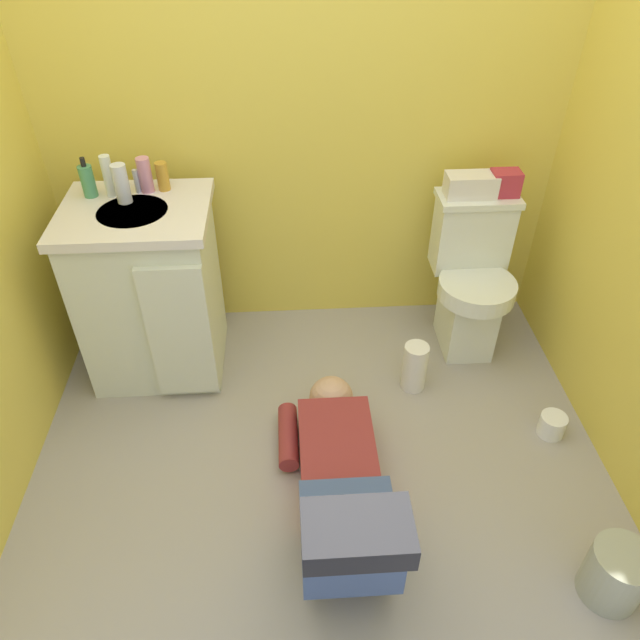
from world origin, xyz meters
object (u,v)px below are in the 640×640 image
at_px(faucet, 137,181).
at_px(soap_dispenser, 88,181).
at_px(bottle_white, 108,176).
at_px(bottle_amber, 163,176).
at_px(toiletry_bag, 505,183).
at_px(toilet, 471,279).
at_px(trash_can, 616,574).
at_px(person_plumber, 341,487).
at_px(paper_towel_roll, 415,367).
at_px(vanity_cabinet, 152,291).
at_px(bottle_clear, 121,184).
at_px(bottle_pink, 145,175).
at_px(tissue_box, 471,185).
at_px(toilet_paper_roll, 552,425).

xyz_separation_m(faucet, soap_dispenser, (-0.19, -0.02, 0.02)).
relative_size(bottle_white, bottle_amber, 1.44).
bearing_deg(toiletry_bag, toilet, -139.23).
distance_m(faucet, trash_can, 2.27).
height_order(faucet, bottle_amber, bottle_amber).
bearing_deg(bottle_amber, person_plumber, -58.12).
bearing_deg(paper_towel_roll, vanity_cabinet, 168.05).
relative_size(toiletry_bag, paper_towel_roll, 0.52).
bearing_deg(bottle_white, person_plumber, -49.71).
bearing_deg(bottle_clear, bottle_pink, 49.82).
xyz_separation_m(tissue_box, soap_dispenser, (-1.60, -0.04, 0.09)).
relative_size(toiletry_bag, bottle_amber, 1.04).
height_order(toilet, trash_can, toilet).
distance_m(person_plumber, tissue_box, 1.39).
bearing_deg(tissue_box, bottle_pink, -179.58).
distance_m(vanity_cabinet, tissue_box, 1.47).
xyz_separation_m(person_plumber, trash_can, (0.86, -0.34, -0.07)).
bearing_deg(vanity_cabinet, toilet, 2.94).
bearing_deg(toiletry_bag, tissue_box, 180.00).
bearing_deg(tissue_box, soap_dispenser, -178.60).
bearing_deg(trash_can, toilet_paper_roll, 84.97).
xyz_separation_m(person_plumber, bottle_white, (-0.87, 1.03, 0.73)).
bearing_deg(vanity_cabinet, soap_dispenser, 146.90).
xyz_separation_m(faucet, bottle_clear, (-0.04, -0.08, 0.03)).
bearing_deg(person_plumber, toilet_paper_roll, 20.20).
height_order(soap_dispenser, bottle_pink, soap_dispenser).
relative_size(bottle_amber, toilet_paper_roll, 1.08).
bearing_deg(vanity_cabinet, paper_towel_roll, -11.95).
relative_size(soap_dispenser, bottle_amber, 1.39).
xyz_separation_m(toiletry_bag, bottle_white, (-1.67, -0.04, 0.10)).
distance_m(tissue_box, bottle_pink, 1.38).
distance_m(bottle_clear, bottle_amber, 0.18).
relative_size(faucet, bottle_white, 0.58).
distance_m(faucet, bottle_amber, 0.11).
bearing_deg(soap_dispenser, vanity_cabinet, -33.10).
bearing_deg(bottle_white, bottle_amber, 10.47).
bearing_deg(trash_can, paper_towel_roll, 115.29).
bearing_deg(bottle_pink, paper_towel_roll, -19.60).
height_order(toiletry_bag, bottle_clear, bottle_clear).
bearing_deg(bottle_pink, vanity_cabinet, -101.98).
distance_m(soap_dispenser, toilet_paper_roll, 2.17).
bearing_deg(toiletry_bag, toilet_paper_roll, -80.14).
bearing_deg(bottle_amber, toiletry_bag, 0.01).
relative_size(vanity_cabinet, trash_can, 3.69).
relative_size(faucet, toiletry_bag, 0.81).
xyz_separation_m(bottle_white, bottle_clear, (0.06, -0.06, -0.01)).
bearing_deg(toilet_paper_roll, person_plumber, -159.80).
height_order(toilet, bottle_white, bottle_white).
bearing_deg(toilet_paper_roll, bottle_amber, 155.43).
height_order(toiletry_bag, bottle_white, bottle_white).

